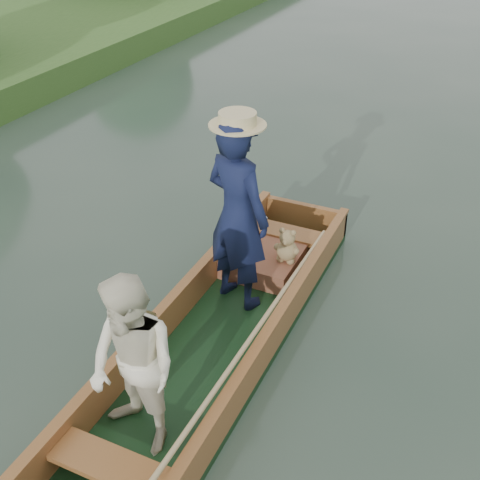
% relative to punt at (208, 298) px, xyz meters
% --- Properties ---
extents(ground, '(120.00, 120.00, 0.00)m').
position_rel_punt_xyz_m(ground, '(0.05, -0.04, -0.64)').
color(ground, '#283D30').
rests_on(ground, ground).
extents(punt, '(1.12, 5.00, 2.09)m').
position_rel_punt_xyz_m(punt, '(0.00, 0.00, 0.00)').
color(punt, black).
rests_on(punt, ground).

